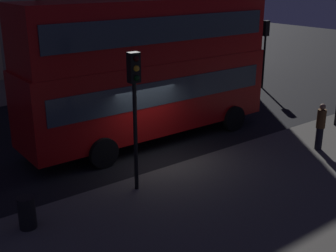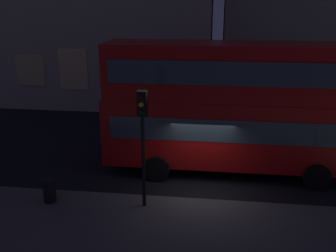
{
  "view_description": "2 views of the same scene",
  "coord_description": "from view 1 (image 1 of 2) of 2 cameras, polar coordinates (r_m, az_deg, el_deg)",
  "views": [
    {
      "loc": [
        -8.46,
        -11.71,
        6.31
      ],
      "look_at": [
        0.32,
        -0.13,
        1.29
      ],
      "focal_mm": 47.19,
      "sensor_mm": 36.0,
      "label": 1
    },
    {
      "loc": [
        0.45,
        -13.48,
        7.08
      ],
      "look_at": [
        -1.41,
        1.17,
        2.24
      ],
      "focal_mm": 41.38,
      "sensor_mm": 36.0,
      "label": 2
    }
  ],
  "objects": [
    {
      "name": "ground_plane",
      "position": [
        15.77,
        -1.21,
        -4.55
      ],
      "size": [
        80.0,
        80.0,
        0.0
      ],
      "primitive_type": "plane",
      "color": "black"
    },
    {
      "name": "sidewalk_slab",
      "position": [
        12.42,
        13.14,
        -11.75
      ],
      "size": [
        44.0,
        8.73,
        0.12
      ],
      "primitive_type": "cube",
      "color": "#4C4944",
      "rests_on": "ground"
    },
    {
      "name": "double_decker_bus",
      "position": [
        16.95,
        -2.47,
        7.97
      ],
      "size": [
        10.32,
        2.76,
        5.47
      ],
      "rotation": [
        0.0,
        0.0,
        0.0
      ],
      "color": "#9E0C0C",
      "rests_on": "ground"
    },
    {
      "name": "traffic_light_near_kerb",
      "position": [
        12.53,
        -4.32,
        4.16
      ],
      "size": [
        0.33,
        0.37,
        4.16
      ],
      "rotation": [
        0.0,
        0.0,
        -0.04
      ],
      "color": "black",
      "rests_on": "sidewalk_slab"
    },
    {
      "name": "traffic_light_far_side",
      "position": [
        26.01,
        12.42,
        10.8
      ],
      "size": [
        0.33,
        0.37,
        3.85
      ],
      "rotation": [
        0.0,
        0.0,
        3.11
      ],
      "color": "black",
      "rests_on": "ground"
    },
    {
      "name": "pedestrian",
      "position": [
        17.13,
        19.09,
        0.01
      ],
      "size": [
        0.32,
        0.32,
        1.76
      ],
      "rotation": [
        0.0,
        0.0,
        0.88
      ],
      "color": "black",
      "rests_on": "sidewalk_slab"
    },
    {
      "name": "litter_bin",
      "position": [
        12.02,
        -17.76,
        -10.61
      ],
      "size": [
        0.45,
        0.45,
        0.86
      ],
      "primitive_type": "cylinder",
      "color": "black",
      "rests_on": "sidewalk_slab"
    }
  ]
}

